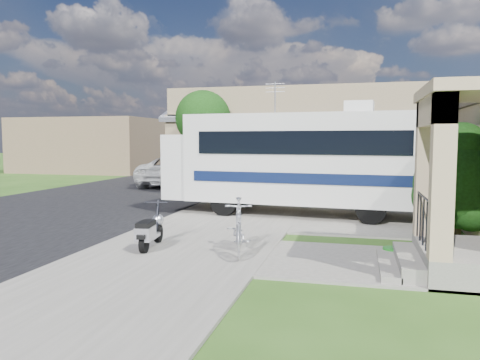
% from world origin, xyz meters
% --- Properties ---
extents(ground, '(120.00, 120.00, 0.00)m').
position_xyz_m(ground, '(0.00, 0.00, 0.00)').
color(ground, '#264813').
extents(street_slab, '(9.00, 80.00, 0.02)m').
position_xyz_m(street_slab, '(-7.50, 10.00, 0.01)').
color(street_slab, black).
rests_on(street_slab, ground).
extents(sidewalk_slab, '(4.00, 80.00, 0.06)m').
position_xyz_m(sidewalk_slab, '(-1.00, 10.00, 0.03)').
color(sidewalk_slab, '#66635C').
rests_on(sidewalk_slab, ground).
extents(driveway_slab, '(7.00, 6.00, 0.05)m').
position_xyz_m(driveway_slab, '(1.50, 4.50, 0.03)').
color(driveway_slab, '#66635C').
rests_on(driveway_slab, ground).
extents(walk_slab, '(4.00, 3.00, 0.05)m').
position_xyz_m(walk_slab, '(3.00, -1.00, 0.03)').
color(walk_slab, '#66635C').
rests_on(walk_slab, ground).
extents(warehouse, '(12.50, 8.40, 5.04)m').
position_xyz_m(warehouse, '(0.00, 13.97, 1.99)').
color(warehouse, '#7D6B4E').
rests_on(warehouse, ground).
extents(distant_bldg_far, '(10.00, 8.00, 4.00)m').
position_xyz_m(distant_bldg_far, '(-17.00, 22.00, 2.00)').
color(distant_bldg_far, brown).
rests_on(distant_bldg_far, ground).
extents(distant_bldg_near, '(8.00, 7.00, 3.20)m').
position_xyz_m(distant_bldg_near, '(-15.00, 34.00, 1.60)').
color(distant_bldg_near, '#7D6B4E').
rests_on(distant_bldg_near, ground).
extents(street_tree_a, '(2.44, 2.40, 4.58)m').
position_xyz_m(street_tree_a, '(-3.70, 9.05, 3.25)').
color(street_tree_a, black).
rests_on(street_tree_a, ground).
extents(street_tree_b, '(2.44, 2.40, 4.73)m').
position_xyz_m(street_tree_b, '(-3.70, 19.05, 3.39)').
color(street_tree_b, black).
rests_on(street_tree_b, ground).
extents(street_tree_c, '(2.44, 2.40, 4.42)m').
position_xyz_m(street_tree_c, '(-3.70, 28.05, 3.10)').
color(street_tree_c, black).
rests_on(street_tree_c, ground).
extents(motorhome, '(8.49, 3.28, 4.26)m').
position_xyz_m(motorhome, '(0.85, 4.68, 1.83)').
color(motorhome, silver).
rests_on(motorhome, ground).
extents(shrub, '(2.34, 2.23, 2.87)m').
position_xyz_m(shrub, '(5.19, 1.79, 1.47)').
color(shrub, black).
rests_on(shrub, ground).
extents(scooter, '(0.57, 1.51, 0.99)m').
position_xyz_m(scooter, '(-1.65, -1.04, 0.45)').
color(scooter, black).
rests_on(scooter, ground).
extents(bicycle, '(0.99, 1.99, 1.15)m').
position_xyz_m(bicycle, '(0.35, -0.96, 0.58)').
color(bicycle, '#B7B7BF').
rests_on(bicycle, ground).
extents(pickup_truck, '(3.07, 5.95, 1.61)m').
position_xyz_m(pickup_truck, '(-6.30, 12.70, 0.80)').
color(pickup_truck, silver).
rests_on(pickup_truck, ground).
extents(van, '(2.80, 5.72, 1.60)m').
position_xyz_m(van, '(-6.45, 19.43, 0.80)').
color(van, silver).
rests_on(van, ground).
extents(garden_hose, '(0.38, 0.38, 0.17)m').
position_xyz_m(garden_hose, '(3.49, -0.29, 0.09)').
color(garden_hose, '#136316').
rests_on(garden_hose, ground).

